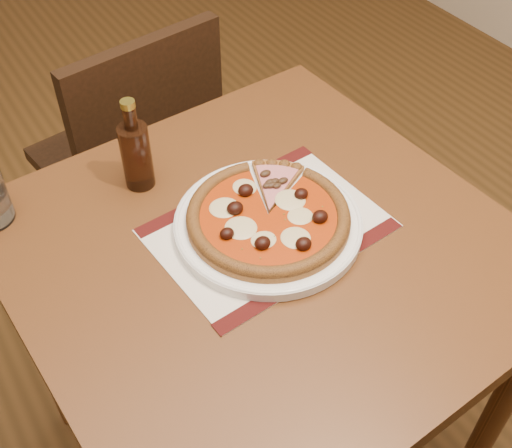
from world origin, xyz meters
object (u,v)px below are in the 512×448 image
Objects in this scene: pizza at (268,216)px; bottle at (136,153)px; chair_far at (136,153)px; table at (262,282)px; plate at (268,224)px.

bottle is (-0.13, 0.23, 0.04)m from pizza.
pizza is 0.26m from bottle.
chair_far is 4.66× the size of bottle.
pizza is 1.54× the size of bottle.
chair_far is at bearing 86.88° from table.
table is 2.63× the size of plate.
chair_far is at bearing 89.20° from pizza.
plate is 0.27m from bottle.
table is 0.14m from pizza.
table is at bearing -66.95° from bottle.
chair_far is (0.04, 0.65, -0.17)m from table.
table is 0.12m from plate.
chair_far is 2.62× the size of plate.
pizza is at bearing 81.62° from chair_far.
pizza is at bearing -130.80° from plate.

